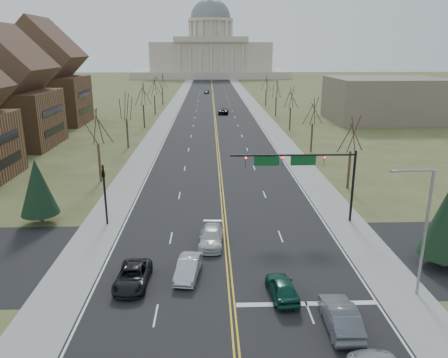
{
  "coord_description": "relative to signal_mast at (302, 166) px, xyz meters",
  "views": [
    {
      "loc": [
        -1.43,
        -26.52,
        16.5
      ],
      "look_at": [
        0.11,
        18.52,
        3.0
      ],
      "focal_mm": 35.0,
      "sensor_mm": 36.0,
      "label": 1
    }
  ],
  "objects": [
    {
      "name": "bldg_right_mass",
      "position": [
        32.55,
        62.5,
        -0.76
      ],
      "size": [
        25.0,
        20.0,
        10.0
      ],
      "primitive_type": "cube",
      "color": "#6C5E4C",
      "rests_on": "ground"
    },
    {
      "name": "bldg_left_far",
      "position": [
        -45.44,
        60.5,
        3.78
      ],
      "size": [
        17.1,
        14.28,
        23.25
      ],
      "color": "brown",
      "rests_on": "ground"
    },
    {
      "name": "street_light",
      "position": [
        5.29,
        -13.5,
        -0.54
      ],
      "size": [
        2.9,
        0.25,
        9.07
      ],
      "color": "gray",
      "rests_on": "ground"
    },
    {
      "name": "tree_l_4",
      "position": [
        -22.95,
        94.5,
        1.18
      ],
      "size": [
        3.96,
        3.96,
        9.0
      ],
      "color": "#3A2A22",
      "rests_on": "ground"
    },
    {
      "name": "road",
      "position": [
        -7.45,
        96.5,
        -5.76
      ],
      "size": [
        20.0,
        380.0,
        0.01
      ],
      "primitive_type": "cube",
      "color": "black",
      "rests_on": "ground"
    },
    {
      "name": "car_far_sb",
      "position": [
        -9.67,
        129.48,
        -5.03
      ],
      "size": [
        2.22,
        4.42,
        1.44
      ],
      "primitive_type": "imported",
      "rotation": [
        0.0,
        0.0,
        -0.12
      ],
      "color": "#52545A",
      "rests_on": "road"
    },
    {
      "name": "edge_line_left",
      "position": [
        -17.25,
        96.5,
        -5.75
      ],
      "size": [
        0.15,
        380.0,
        0.01
      ],
      "primitive_type": "cube",
      "color": "silver",
      "rests_on": "road"
    },
    {
      "name": "edge_line_right",
      "position": [
        2.35,
        96.5,
        -5.75
      ],
      "size": [
        0.15,
        380.0,
        0.01
      ],
      "primitive_type": "cube",
      "color": "silver",
      "rests_on": "road"
    },
    {
      "name": "signal_mast",
      "position": [
        0.0,
        0.0,
        0.0
      ],
      "size": [
        12.12,
        0.44,
        7.2
      ],
      "color": "black",
      "rests_on": "ground"
    },
    {
      "name": "car_sb_outer_lead",
      "position": [
        -14.52,
        -11.63,
        -5.07
      ],
      "size": [
        2.4,
        4.98,
        1.37
      ],
      "primitive_type": "imported",
      "rotation": [
        0.0,
        0.0,
        -0.03
      ],
      "color": "black",
      "rests_on": "road"
    },
    {
      "name": "car_sb_inner_second",
      "position": [
        -8.79,
        -5.03,
        -5.04
      ],
      "size": [
        2.31,
        5.03,
        1.43
      ],
      "primitive_type": "imported",
      "rotation": [
        0.0,
        0.0,
        -0.06
      ],
      "color": "beige",
      "rests_on": "road"
    },
    {
      "name": "car_sb_inner_lead",
      "position": [
        -10.55,
        -10.53,
        -5.03
      ],
      "size": [
        2.1,
        4.53,
        1.44
      ],
      "primitive_type": "imported",
      "rotation": [
        0.0,
        0.0,
        -0.14
      ],
      "color": "#AEB1B7",
      "rests_on": "road"
    },
    {
      "name": "tree_r_3",
      "position": [
        8.05,
        70.5,
        0.79
      ],
      "size": [
        3.74,
        3.74,
        8.5
      ],
      "color": "#3A2A22",
      "rests_on": "ground"
    },
    {
      "name": "car_nb_outer_lead",
      "position": [
        -0.98,
        -17.18,
        -4.93
      ],
      "size": [
        1.86,
        5.04,
        1.65
      ],
      "primitive_type": "imported",
      "rotation": [
        0.0,
        0.0,
        3.12
      ],
      "color": "#53565C",
      "rests_on": "road"
    },
    {
      "name": "ground",
      "position": [
        -7.45,
        -13.5,
        -5.76
      ],
      "size": [
        600.0,
        600.0,
        0.0
      ],
      "primitive_type": "plane",
      "color": "#484F27",
      "rests_on": "ground"
    },
    {
      "name": "car_far_nb",
      "position": [
        -5.1,
        74.76,
        -5.01
      ],
      "size": [
        2.94,
        5.53,
        1.48
      ],
      "primitive_type": "imported",
      "rotation": [
        0.0,
        0.0,
        3.05
      ],
      "color": "black",
      "rests_on": "road"
    },
    {
      "name": "tree_r_2",
      "position": [
        8.05,
        50.5,
        0.79
      ],
      "size": [
        3.74,
        3.74,
        8.5
      ],
      "color": "#3A2A22",
      "rests_on": "ground"
    },
    {
      "name": "tree_l_3",
      "position": [
        -22.95,
        74.5,
        1.18
      ],
      "size": [
        3.96,
        3.96,
        9.0
      ],
      "color": "#3A2A22",
      "rests_on": "ground"
    },
    {
      "name": "cross_road",
      "position": [
        -7.45,
        -7.5,
        -5.76
      ],
      "size": [
        120.0,
        14.0,
        0.01
      ],
      "primitive_type": "cube",
      "color": "black",
      "rests_on": "ground"
    },
    {
      "name": "tree_r_1",
      "position": [
        8.05,
        30.5,
        0.79
      ],
      "size": [
        3.74,
        3.74,
        8.5
      ],
      "color": "#3A2A22",
      "rests_on": "ground"
    },
    {
      "name": "signal_left",
      "position": [
        -18.95,
        0.0,
        -2.05
      ],
      "size": [
        0.32,
        0.36,
        6.0
      ],
      "color": "black",
      "rests_on": "ground"
    },
    {
      "name": "tree_l_0",
      "position": [
        -22.95,
        14.5,
        1.18
      ],
      "size": [
        3.96,
        3.96,
        9.0
      ],
      "color": "#3A2A22",
      "rests_on": "ground"
    },
    {
      "name": "tree_r_0",
      "position": [
        8.05,
        10.5,
        0.79
      ],
      "size": [
        3.74,
        3.74,
        8.5
      ],
      "color": "#3A2A22",
      "rests_on": "ground"
    },
    {
      "name": "conifer_l",
      "position": [
        -25.45,
        0.5,
        -2.02
      ],
      "size": [
        3.64,
        3.64,
        6.5
      ],
      "color": "#3A2A22",
      "rests_on": "ground"
    },
    {
      "name": "center_line",
      "position": [
        -7.45,
        96.5,
        -5.75
      ],
      "size": [
        0.42,
        380.0,
        0.01
      ],
      "primitive_type": "cube",
      "color": "gold",
      "rests_on": "road"
    },
    {
      "name": "bldg_left_mid",
      "position": [
        -43.44,
        36.5,
        2.78
      ],
      "size": [
        15.1,
        14.28,
        20.75
      ],
      "color": "brown",
      "rests_on": "ground"
    },
    {
      "name": "tree_l_2",
      "position": [
        -22.95,
        54.5,
        1.18
      ],
      "size": [
        3.96,
        3.96,
        9.0
      ],
      "color": "#3A2A22",
      "rests_on": "ground"
    },
    {
      "name": "capitol",
      "position": [
        -7.45,
        236.41,
        8.44
      ],
      "size": [
        90.0,
        60.0,
        50.0
      ],
      "color": "#B4AB96",
      "rests_on": "ground"
    },
    {
      "name": "stop_bar",
      "position": [
        -2.45,
        -14.5,
        -5.75
      ],
      "size": [
        9.5,
        0.5,
        0.01
      ],
      "primitive_type": "cube",
      "color": "silver",
      "rests_on": "road"
    },
    {
      "name": "tree_l_1",
      "position": [
        -22.95,
        34.5,
        1.18
      ],
      "size": [
        3.96,
        3.96,
        9.0
      ],
      "color": "#3A2A22",
      "rests_on": "ground"
    },
    {
      "name": "tree_r_4",
      "position": [
        8.05,
        90.5,
        0.79
      ],
      "size": [
        3.74,
        3.74,
        8.5
      ],
      "color": "#3A2A22",
      "rests_on": "ground"
    },
    {
      "name": "car_nb_inner_lead",
      "position": [
        -3.96,
        -13.58,
        -5.02
      ],
      "size": [
        2.08,
        4.41,
        1.46
      ],
      "primitive_type": "imported",
      "rotation": [
        0.0,
        0.0,
        3.23
      ],
      "color": "#0E3F30",
      "rests_on": "road"
    },
    {
      "name": "sidewalk_right",
      "position": [
        4.55,
        96.5,
        -5.75
      ],
      "size": [
        4.0,
        380.0,
        0.03
      ],
      "primitive_type": "cube",
      "color": "gray",
      "rests_on": "ground"
    },
    {
      "name": "sidewalk_left",
      "position": [
        -19.45,
        96.5,
        -5.75
      ],
      "size": [
        4.0,
        380.0,
        0.03
      ],
      "primitive_type": "cube",
      "color": "gray",
      "rests_on": "ground"
    }
  ]
}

